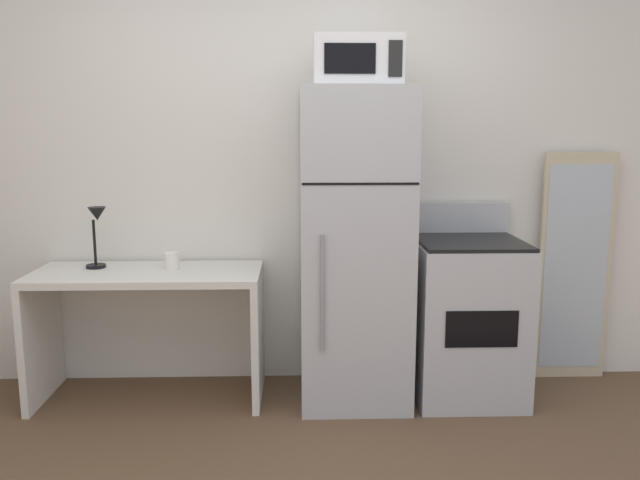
{
  "coord_description": "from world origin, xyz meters",
  "views": [
    {
      "loc": [
        -0.02,
        -2.23,
        1.55
      ],
      "look_at": [
        0.09,
        1.1,
        0.97
      ],
      "focal_mm": 36.38,
      "sensor_mm": 36.0,
      "label": 1
    }
  ],
  "objects_px": {
    "desk": "(148,308)",
    "leaning_mirror": "(575,267)",
    "microwave": "(357,62)",
    "refrigerator": "(355,248)",
    "coffee_mug": "(172,261)",
    "oven_range": "(467,318)",
    "desk_lamp": "(97,227)"
  },
  "relations": [
    {
      "from": "desk_lamp",
      "to": "coffee_mug",
      "type": "xyz_separation_m",
      "value": [
        0.42,
        -0.03,
        -0.19
      ]
    },
    {
      "from": "desk_lamp",
      "to": "oven_range",
      "type": "relative_size",
      "value": 0.32
    },
    {
      "from": "desk",
      "to": "desk_lamp",
      "type": "xyz_separation_m",
      "value": [
        -0.29,
        0.08,
        0.46
      ]
    },
    {
      "from": "coffee_mug",
      "to": "refrigerator",
      "type": "distance_m",
      "value": 1.04
    },
    {
      "from": "desk",
      "to": "leaning_mirror",
      "type": "bearing_deg",
      "value": 5.3
    },
    {
      "from": "desk_lamp",
      "to": "microwave",
      "type": "xyz_separation_m",
      "value": [
        1.46,
        -0.13,
        0.9
      ]
    },
    {
      "from": "microwave",
      "to": "coffee_mug",
      "type": "bearing_deg",
      "value": 174.77
    },
    {
      "from": "leaning_mirror",
      "to": "refrigerator",
      "type": "bearing_deg",
      "value": -169.16
    },
    {
      "from": "microwave",
      "to": "leaning_mirror",
      "type": "relative_size",
      "value": 0.33
    },
    {
      "from": "desk_lamp",
      "to": "leaning_mirror",
      "type": "height_order",
      "value": "leaning_mirror"
    },
    {
      "from": "desk_lamp",
      "to": "leaning_mirror",
      "type": "bearing_deg",
      "value": 3.17
    },
    {
      "from": "oven_range",
      "to": "leaning_mirror",
      "type": "height_order",
      "value": "leaning_mirror"
    },
    {
      "from": "desk",
      "to": "oven_range",
      "type": "height_order",
      "value": "oven_range"
    },
    {
      "from": "coffee_mug",
      "to": "desk",
      "type": "bearing_deg",
      "value": -160.42
    },
    {
      "from": "desk",
      "to": "oven_range",
      "type": "distance_m",
      "value": 1.82
    },
    {
      "from": "coffee_mug",
      "to": "refrigerator",
      "type": "relative_size",
      "value": 0.05
    },
    {
      "from": "desk",
      "to": "microwave",
      "type": "bearing_deg",
      "value": -2.35
    },
    {
      "from": "microwave",
      "to": "refrigerator",
      "type": "bearing_deg",
      "value": 90.33
    },
    {
      "from": "desk_lamp",
      "to": "oven_range",
      "type": "bearing_deg",
      "value": -2.67
    },
    {
      "from": "refrigerator",
      "to": "oven_range",
      "type": "bearing_deg",
      "value": 0.66
    },
    {
      "from": "coffee_mug",
      "to": "leaning_mirror",
      "type": "bearing_deg",
      "value": 4.48
    },
    {
      "from": "refrigerator",
      "to": "leaning_mirror",
      "type": "height_order",
      "value": "refrigerator"
    },
    {
      "from": "leaning_mirror",
      "to": "desk",
      "type": "bearing_deg",
      "value": -174.7
    },
    {
      "from": "desk_lamp",
      "to": "coffee_mug",
      "type": "bearing_deg",
      "value": -4.34
    },
    {
      "from": "leaning_mirror",
      "to": "microwave",
      "type": "bearing_deg",
      "value": -168.3
    },
    {
      "from": "desk_lamp",
      "to": "leaning_mirror",
      "type": "relative_size",
      "value": 0.25
    },
    {
      "from": "microwave",
      "to": "leaning_mirror",
      "type": "bearing_deg",
      "value": 11.7
    },
    {
      "from": "desk_lamp",
      "to": "microwave",
      "type": "bearing_deg",
      "value": -4.98
    },
    {
      "from": "desk_lamp",
      "to": "refrigerator",
      "type": "relative_size",
      "value": 0.2
    },
    {
      "from": "desk_lamp",
      "to": "oven_range",
      "type": "height_order",
      "value": "desk_lamp"
    },
    {
      "from": "coffee_mug",
      "to": "oven_range",
      "type": "distance_m",
      "value": 1.72
    },
    {
      "from": "microwave",
      "to": "desk_lamp",
      "type": "bearing_deg",
      "value": 175.02
    }
  ]
}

